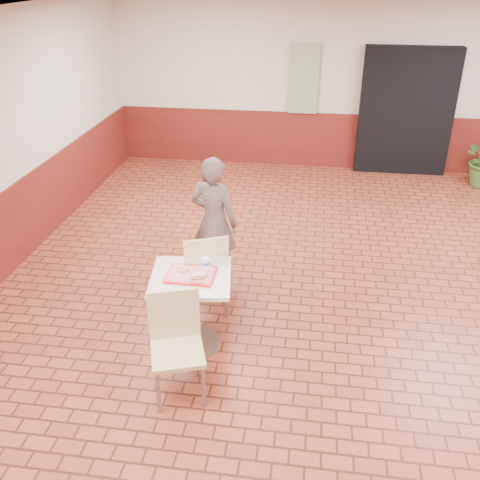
# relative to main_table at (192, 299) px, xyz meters

# --- Properties ---
(room_shell) EXTENTS (8.01, 10.01, 3.01)m
(room_shell) POSITION_rel_main_table_xyz_m (1.42, 0.52, 0.96)
(room_shell) COLOR maroon
(room_shell) RESTS_ON ground
(wainscot_band) EXTENTS (8.00, 10.00, 1.00)m
(wainscot_band) POSITION_rel_main_table_xyz_m (1.42, 0.52, -0.04)
(wainscot_band) COLOR #561610
(wainscot_band) RESTS_ON ground
(corridor_doorway) EXTENTS (1.60, 0.22, 2.20)m
(corridor_doorway) POSITION_rel_main_table_xyz_m (2.62, 5.40, 0.56)
(corridor_doorway) COLOR black
(corridor_doorway) RESTS_ON ground
(promo_poster) EXTENTS (0.50, 0.03, 1.20)m
(promo_poster) POSITION_rel_main_table_xyz_m (0.82, 5.46, 1.06)
(promo_poster) COLOR gray
(promo_poster) RESTS_ON wainscot_band
(main_table) EXTENTS (0.75, 0.75, 0.80)m
(main_table) POSITION_rel_main_table_xyz_m (0.00, 0.00, 0.00)
(main_table) COLOR #BDB098
(main_table) RESTS_ON ground
(chair_main_front) EXTENTS (0.57, 0.57, 0.97)m
(chair_main_front) POSITION_rel_main_table_xyz_m (0.01, -0.64, 0.01)
(chair_main_front) COLOR tan
(chair_main_front) RESTS_ON ground
(chair_main_back) EXTENTS (0.60, 0.60, 0.99)m
(chair_main_back) POSITION_rel_main_table_xyz_m (0.02, 0.51, 0.02)
(chair_main_back) COLOR #E4C989
(chair_main_back) RESTS_ON ground
(customer) EXTENTS (0.65, 0.52, 1.56)m
(customer) POSITION_rel_main_table_xyz_m (-0.01, 1.23, 0.24)
(customer) COLOR brown
(customer) RESTS_ON ground
(serving_tray) EXTENTS (0.45, 0.35, 0.03)m
(serving_tray) POSITION_rel_main_table_xyz_m (-0.00, -0.00, 0.27)
(serving_tray) COLOR red
(serving_tray) RESTS_ON main_table
(ring_donut) EXTENTS (0.12, 0.12, 0.03)m
(ring_donut) POSITION_rel_main_table_xyz_m (-0.09, 0.04, 0.30)
(ring_donut) COLOR #E9B455
(ring_donut) RESTS_ON serving_tray
(long_john_donut) EXTENTS (0.17, 0.13, 0.05)m
(long_john_donut) POSITION_rel_main_table_xyz_m (0.09, -0.08, 0.31)
(long_john_donut) COLOR gold
(long_john_donut) RESTS_ON serving_tray
(paper_cup) EXTENTS (0.08, 0.08, 0.10)m
(paper_cup) POSITION_rel_main_table_xyz_m (0.12, 0.13, 0.34)
(paper_cup) COLOR white
(paper_cup) RESTS_ON serving_tray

